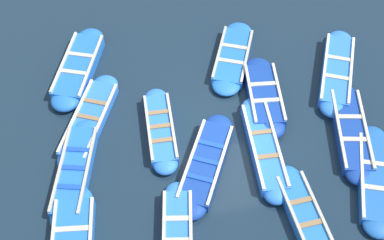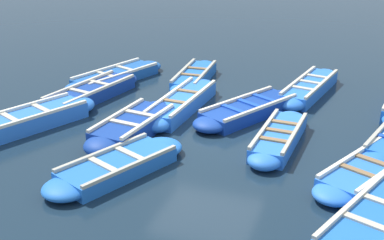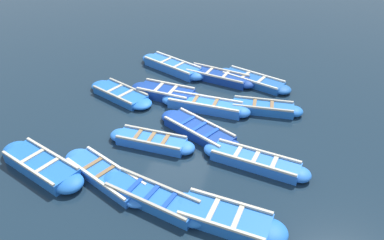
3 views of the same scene
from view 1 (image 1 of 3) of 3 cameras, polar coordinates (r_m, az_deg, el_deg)
ground_plane at (r=15.79m, az=3.21°, el=-1.45°), size 120.00×120.00×0.00m
boat_far_corner at (r=14.48m, az=11.90°, el=-9.91°), size 3.15×0.90×0.39m
boat_outer_right at (r=15.19m, az=-12.37°, el=-5.36°), size 3.70×1.68×0.41m
boat_alongside at (r=15.38m, az=7.68°, el=-2.97°), size 3.71×0.95×0.44m
boat_end_of_row at (r=17.60m, az=4.37°, el=6.69°), size 3.42×2.18×0.37m
boat_near_quay at (r=16.53m, az=7.69°, el=2.51°), size 3.30×1.27×0.46m
boat_inner_gap at (r=17.67m, az=15.17°, el=4.98°), size 3.76×2.33×0.45m
boat_bow_out at (r=15.68m, az=-3.38°, el=-1.02°), size 3.17×0.89×0.39m
boat_centre at (r=16.28m, az=16.57°, el=-1.17°), size 3.76×1.56×0.40m
boat_mid_row at (r=15.58m, az=18.96°, el=-5.94°), size 3.66×2.03×0.36m
boat_stern_in at (r=16.16m, az=-10.92°, el=-0.05°), size 3.67×2.30×0.35m
boat_outer_left at (r=14.98m, az=1.46°, el=-4.72°), size 3.56×2.44×0.39m
boat_tucked at (r=17.55m, az=-12.02°, el=5.47°), size 3.70×2.14×0.46m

